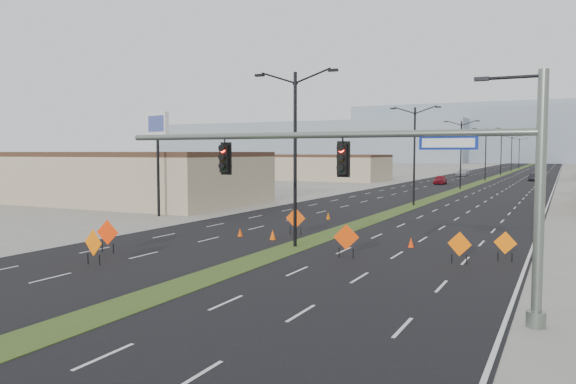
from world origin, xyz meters
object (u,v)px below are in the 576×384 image
at_px(construction_sign_0, 93,244).
at_px(car_mid, 534,177).
at_px(streetlight_2, 461,152).
at_px(streetlight_6, 519,152).
at_px(car_far, 463,173).
at_px(construction_sign_2, 296,219).
at_px(streetlight_4, 501,152).
at_px(cone_2, 411,243).
at_px(car_left, 440,180).
at_px(streetlight_3, 486,152).
at_px(streetlight_0, 295,153).
at_px(signal_mast, 393,172).
at_px(construction_sign_4, 460,245).
at_px(pole_sign_west, 157,132).
at_px(streetlight_5, 512,152).
at_px(cone_0, 240,232).
at_px(streetlight_1, 414,153).
at_px(construction_sign_1, 107,233).
at_px(construction_sign_5, 505,244).
at_px(cone_1, 273,235).
at_px(cone_3, 328,216).
at_px(construction_sign_3, 346,238).

bearing_deg(construction_sign_0, car_mid, 90.93).
bearing_deg(streetlight_2, car_mid, 74.78).
xyz_separation_m(streetlight_6, car_far, (-7.26, -64.73, -4.61)).
distance_m(car_far, construction_sign_2, 99.19).
height_order(streetlight_4, cone_2, streetlight_4).
distance_m(streetlight_2, car_left, 13.93).
bearing_deg(car_mid, streetlight_3, -155.18).
distance_m(streetlight_0, construction_sign_0, 11.95).
relative_size(signal_mast, construction_sign_2, 9.02).
xyz_separation_m(streetlight_4, construction_sign_4, (9.36, -112.94, -4.47)).
bearing_deg(streetlight_6, pole_sign_west, -96.20).
bearing_deg(streetlight_5, construction_sign_0, -92.51).
xyz_separation_m(construction_sign_2, cone_0, (-2.93, -2.22, -0.78)).
bearing_deg(car_left, signal_mast, -81.86).
bearing_deg(streetlight_1, streetlight_3, 90.00).
height_order(streetlight_3, construction_sign_2, streetlight_3).
height_order(car_far, construction_sign_1, construction_sign_1).
relative_size(construction_sign_5, pole_sign_west, 0.17).
height_order(construction_sign_1, cone_0, construction_sign_1).
distance_m(streetlight_5, cone_2, 137.44).
bearing_deg(car_left, cone_1, -89.43).
bearing_deg(construction_sign_1, streetlight_3, 78.20).
bearing_deg(streetlight_6, construction_sign_1, -92.71).
xyz_separation_m(streetlight_2, cone_1, (-2.40, -54.24, -5.10)).
xyz_separation_m(streetlight_3, cone_3, (-3.38, -70.74, -5.13)).
distance_m(cone_2, cone_3, 14.09).
xyz_separation_m(streetlight_3, streetlight_4, (0.00, 28.00, 0.00)).
distance_m(streetlight_0, cone_0, 7.39).
relative_size(streetlight_6, construction_sign_2, 5.55).
xyz_separation_m(construction_sign_4, pole_sign_west, (-26.63, 9.89, 6.23)).
xyz_separation_m(streetlight_6, car_mid, (8.46, -80.91, -4.72)).
bearing_deg(construction_sign_1, pole_sign_west, 114.04).
bearing_deg(streetlight_1, streetlight_4, 90.00).
distance_m(streetlight_1, cone_2, 26.43).
xyz_separation_m(streetlight_1, car_far, (-7.26, 75.27, -4.61)).
distance_m(construction_sign_0, construction_sign_3, 12.57).
bearing_deg(streetlight_2, cone_0, -95.21).
height_order(car_mid, car_far, car_far).
relative_size(streetlight_2, construction_sign_1, 5.49).
height_order(streetlight_4, car_left, streetlight_4).
relative_size(car_far, construction_sign_2, 3.10).
bearing_deg(construction_sign_4, streetlight_5, 106.51).
xyz_separation_m(signal_mast, streetlight_6, (-8.56, 178.00, 0.63)).
relative_size(car_mid, construction_sign_3, 2.41).
xyz_separation_m(streetlight_6, construction_sign_4, (9.36, -168.94, -4.47)).
bearing_deg(construction_sign_5, cone_1, -174.14).
bearing_deg(streetlight_5, construction_sign_2, -90.84).
relative_size(streetlight_2, streetlight_4, 1.00).
xyz_separation_m(streetlight_1, car_mid, (8.46, 59.09, -4.72)).
distance_m(signal_mast, construction_sign_0, 15.58).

